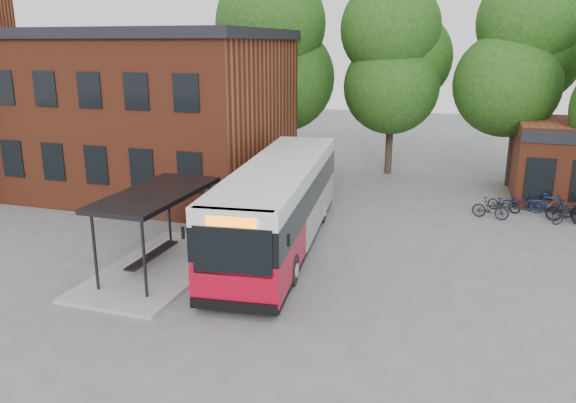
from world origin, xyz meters
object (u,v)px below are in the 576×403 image
(city_bus, at_px, (280,205))
(bicycle_2, at_px, (520,202))
(bicycle_0, at_px, (504,203))
(bicycle_5, at_px, (567,212))
(bus_shelter, at_px, (158,231))
(bicycle_1, at_px, (491,208))
(bicycle_4, at_px, (569,215))
(bicycle_3, at_px, (550,204))

(city_bus, xyz_separation_m, bicycle_2, (9.47, 8.09, -1.25))
(bicycle_0, bearing_deg, bicycle_5, -87.86)
(city_bus, bearing_deg, bus_shelter, -137.62)
(bicycle_1, bearing_deg, bus_shelter, 144.39)
(bicycle_4, bearing_deg, city_bus, 94.99)
(bus_shelter, xyz_separation_m, bicycle_0, (12.01, 11.45, -1.03))
(bicycle_3, distance_m, bicycle_5, 1.32)
(bus_shelter, bearing_deg, city_bus, 48.96)
(bicycle_3, xyz_separation_m, bicycle_4, (0.65, -1.39, -0.09))
(city_bus, xyz_separation_m, bicycle_0, (8.75, 7.70, -1.24))
(city_bus, bearing_deg, bicycle_1, 31.19)
(city_bus, xyz_separation_m, bicycle_5, (11.34, 6.63, -1.13))
(city_bus, relative_size, bicycle_5, 7.41)
(bicycle_1, relative_size, bicycle_2, 1.05)
(bicycle_0, xyz_separation_m, bicycle_4, (2.66, -1.28, 0.00))
(city_bus, bearing_deg, bicycle_5, 23.73)
(city_bus, height_order, bicycle_5, city_bus)
(bicycle_2, distance_m, bicycle_4, 2.56)
(bicycle_2, bearing_deg, bicycle_0, 114.68)
(bicycle_0, relative_size, bicycle_3, 0.94)
(bus_shelter, bearing_deg, bicycle_5, 35.40)
(city_bus, bearing_deg, bicycle_4, 22.81)
(city_bus, xyz_separation_m, bicycle_1, (8.09, 6.27, -1.17))
(bicycle_3, height_order, bicycle_4, bicycle_3)
(city_bus, distance_m, bicycle_1, 10.30)
(bicycle_1, bearing_deg, bicycle_4, -74.42)
(city_bus, relative_size, bicycle_2, 8.30)
(bus_shelter, bearing_deg, bicycle_1, 41.42)
(bicycle_3, relative_size, bicycle_5, 0.97)
(bicycle_2, bearing_deg, bicycle_4, -134.61)
(bus_shelter, xyz_separation_m, bicycle_3, (14.02, 11.56, -0.94))
(bicycle_1, height_order, bicycle_5, bicycle_5)
(bicycle_5, bearing_deg, city_bus, 138.25)
(city_bus, relative_size, bicycle_3, 7.66)
(bicycle_2, bearing_deg, bus_shelter, 129.09)
(bus_shelter, relative_size, city_bus, 0.54)
(bus_shelter, xyz_separation_m, city_bus, (3.27, 3.75, 0.21))
(bicycle_1, relative_size, bicycle_4, 1.02)
(bicycle_2, bearing_deg, bicycle_1, 139.13)
(bicycle_1, height_order, bicycle_3, bicycle_3)
(bicycle_3, xyz_separation_m, bicycle_5, (0.58, -1.18, 0.02))
(bicycle_3, bearing_deg, bicycle_2, 83.57)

